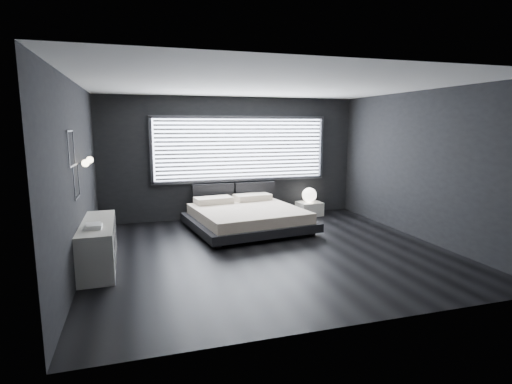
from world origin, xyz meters
name	(u,v)px	position (x,y,z in m)	size (l,w,h in m)	color
room	(271,171)	(0.00, 0.00, 1.40)	(6.04, 6.00, 2.80)	black
window	(241,149)	(0.20, 2.70, 1.61)	(4.14, 0.09, 1.52)	white
headboard	(234,194)	(0.01, 2.64, 0.57)	(1.96, 0.16, 0.52)	black
sconce_near	(85,163)	(-2.88, 0.05, 1.60)	(0.18, 0.11, 0.11)	silver
sconce_far	(90,160)	(-2.88, 0.65, 1.60)	(0.18, 0.11, 0.11)	silver
wall_art_upper	(71,149)	(-2.98, -0.55, 1.85)	(0.01, 0.48, 0.48)	#47474C
wall_art_lower	(76,181)	(-2.98, -0.30, 1.38)	(0.01, 0.48, 0.48)	#47474C
bed	(247,216)	(0.00, 1.51, 0.28)	(2.57, 2.48, 0.59)	black
nightstand	(309,209)	(1.81, 2.36, 0.16)	(0.55, 0.46, 0.32)	white
orb_lamp	(309,195)	(1.80, 2.37, 0.50)	(0.35, 0.35, 0.35)	white
dresser	(98,244)	(-2.78, 0.02, 0.35)	(0.54, 1.77, 0.70)	white
book_stack	(93,226)	(-2.79, -0.35, 0.73)	(0.24, 0.32, 0.06)	silver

